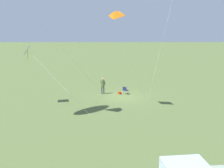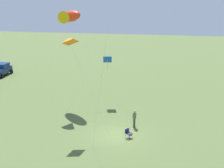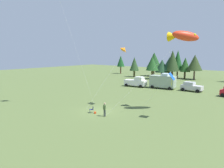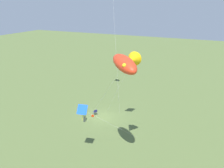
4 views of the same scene
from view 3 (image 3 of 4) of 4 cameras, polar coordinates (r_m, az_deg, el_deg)
name	(u,v)px [view 3 (image 3 of 4)]	position (r m, az deg, el deg)	size (l,w,h in m)	color
ground_plane	(99,111)	(29.77, -3.40, -7.11)	(160.00, 160.00, 0.00)	#546635
person_kite_flyer	(105,108)	(27.19, -1.94, -6.38)	(0.60, 0.42, 1.74)	#404944
folding_chair	(92,109)	(29.08, -5.24, -6.52)	(0.67, 0.67, 0.82)	navy
backpack_on_grass	(95,113)	(28.73, -4.47, -7.47)	(0.32, 0.22, 0.22)	red
truck_white_pickup	(136,82)	(50.60, 6.32, 0.54)	(5.22, 2.94, 2.34)	silver
van_motorhome_grey	(163,81)	(48.92, 13.13, 0.75)	(5.63, 3.14, 3.34)	#94A690
car_silver_compact	(191,87)	(47.27, 19.98, -0.65)	(4.25, 2.31, 1.89)	beige
treeline_distant	(173,62)	(68.89, 15.64, 5.50)	(41.74, 11.60, 8.66)	#512F1E
kite_large_fish	(182,36)	(30.28, 17.93, 11.81)	(8.47, 9.97, 10.85)	red
kite_delta_orange	(125,49)	(31.61, 3.38, 9.01)	(3.96, 5.54, 8.74)	orange
kite_diamond_blue	(171,77)	(26.37, 15.20, 1.69)	(6.33, 4.13, 5.55)	blue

